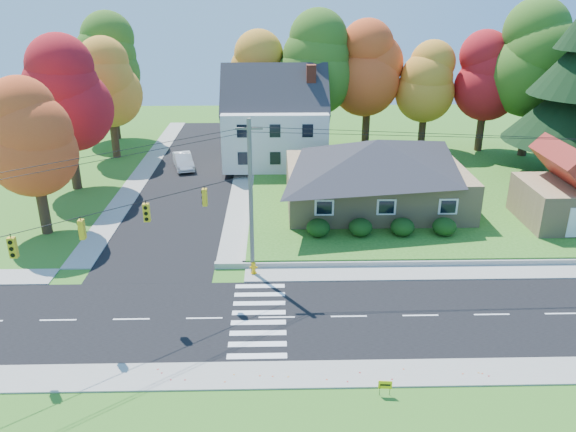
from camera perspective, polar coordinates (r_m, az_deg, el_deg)
name	(u,v)px	position (r m, az deg, el deg)	size (l,w,h in m)	color
ground	(277,318)	(31.52, -1.15, -10.28)	(120.00, 120.00, 0.00)	#3D7923
road_main	(277,317)	(31.51, -1.15, -10.26)	(90.00, 8.00, 0.02)	black
road_cross	(194,173)	(55.81, -9.56, 4.28)	(8.00, 44.00, 0.02)	black
sidewalk_north	(276,274)	(35.82, -1.19, -5.92)	(90.00, 2.00, 0.08)	#9C9A90
sidewalk_south	(277,375)	(27.41, -1.10, -15.84)	(90.00, 2.00, 0.08)	#9C9A90
lawn	(419,186)	(52.07, 13.20, 2.95)	(30.00, 30.00, 0.50)	#3D7923
ranch_house	(376,172)	(45.43, 8.88, 4.46)	(14.60, 10.60, 5.40)	tan
colonial_house	(275,122)	(55.95, -1.29, 9.49)	(10.40, 8.40, 9.60)	silver
garage	(573,192)	(46.58, 26.93, 2.15)	(7.30, 6.30, 4.60)	tan
hedge_row	(381,227)	(40.36, 9.47, -1.12)	(10.70, 1.70, 1.27)	#163A10
traffic_infrastructure	(273,222)	(30.32, -1.52, -0.66)	(38.10, 10.66, 10.00)	#666059
tree_lot_0	(256,75)	(61.22, -3.31, 14.12)	(6.72, 6.72, 12.51)	#3F2A19
tree_lot_1	(313,63)	(60.15, 2.56, 15.24)	(7.84, 7.84, 14.60)	#3F2A19
tree_lot_2	(369,68)	(61.91, 8.22, 14.64)	(7.28, 7.28, 13.56)	#3F2A19
tree_lot_3	(427,82)	(62.38, 13.89, 13.07)	(6.16, 6.16, 11.47)	#3F2A19
tree_lot_4	(487,77)	(63.16, 19.58, 13.17)	(6.72, 6.72, 12.51)	#3F2A19
tree_lot_5	(537,60)	(62.62, 23.98, 14.31)	(8.40, 8.40, 15.64)	#3F2A19
tree_west_0	(31,139)	(43.27, -24.65, 7.16)	(6.16, 6.16, 11.47)	#3F2A19
tree_west_1	(64,94)	(52.49, -21.84, 11.41)	(7.28, 7.28, 13.56)	#3F2A19
tree_west_2	(108,83)	(61.67, -17.79, 12.72)	(6.72, 6.72, 12.51)	#3F2A19
tree_west_3	(108,61)	(69.67, -17.78, 14.80)	(7.84, 7.84, 14.60)	#3F2A19
white_car	(183,161)	(57.36, -10.59, 5.52)	(1.63, 4.68, 1.54)	silver
fire_hydrant	(254,268)	(35.74, -3.51, -5.32)	(0.49, 0.40, 0.89)	#F4AC0A
yard_sign	(385,385)	(26.39, 9.84, -16.57)	(0.62, 0.08, 0.77)	black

